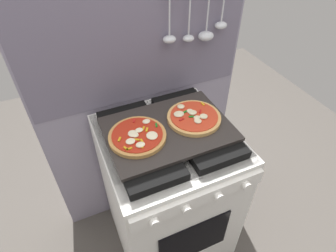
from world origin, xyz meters
name	(u,v)px	position (x,y,z in m)	size (l,w,h in m)	color
ground_plane	(168,232)	(0.00, 0.00, 0.00)	(4.00, 4.00, 0.00)	#4C4742
kitchen_backsplash	(144,108)	(0.00, 0.33, 0.79)	(1.10, 0.09, 1.55)	gray
stove	(168,191)	(0.00, 0.00, 0.45)	(0.60, 0.64, 0.90)	white
baking_tray	(168,129)	(0.00, 0.00, 0.91)	(0.54, 0.38, 0.02)	#2D2826
pizza_left	(138,136)	(-0.14, -0.01, 0.93)	(0.24, 0.24, 0.03)	#C18947
pizza_right	(194,117)	(0.13, 0.01, 0.93)	(0.24, 0.24, 0.03)	tan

